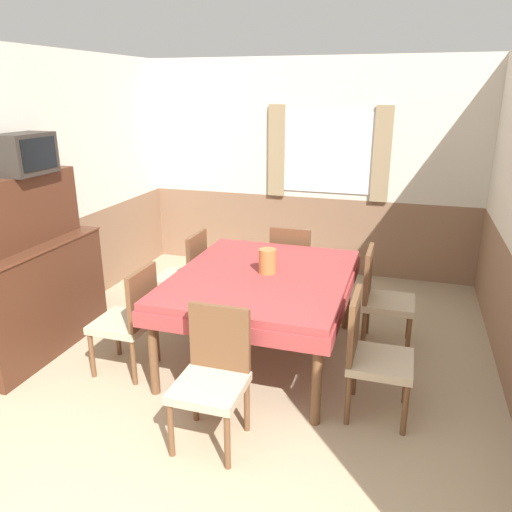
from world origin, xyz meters
TOP-DOWN VIEW (x-y plane):
  - wall_back at (0.01, 4.59)m, footprint 4.52×0.10m
  - wall_left at (-2.08, 2.28)m, footprint 0.05×4.97m
  - dining_table at (0.11, 2.25)m, footprint 1.44×1.75m
  - chair_right_far at (1.06, 2.78)m, footprint 0.44×0.44m
  - chair_left_near at (-0.85, 1.71)m, footprint 0.44×0.44m
  - chair_head_window at (0.11, 3.36)m, footprint 0.44×0.44m
  - chair_right_near at (1.06, 1.71)m, footprint 0.44×0.44m
  - chair_head_near at (0.11, 1.13)m, footprint 0.44×0.44m
  - chair_left_far at (-0.85, 2.78)m, footprint 0.44×0.44m
  - sideboard at (-1.83, 1.78)m, footprint 0.46×1.41m
  - tv at (-1.82, 1.91)m, footprint 0.29×0.48m
  - vase at (0.14, 2.28)m, footprint 0.15×0.15m

SIDE VIEW (x-z plane):
  - chair_right_far at x=1.06m, z-range 0.03..0.94m
  - chair_left_near at x=-0.85m, z-range 0.03..0.94m
  - chair_head_window at x=0.11m, z-range 0.03..0.94m
  - chair_right_near at x=1.06m, z-range 0.03..0.94m
  - chair_head_near at x=0.11m, z-range 0.03..0.94m
  - chair_left_far at x=-0.85m, z-range 0.03..0.94m
  - sideboard at x=-1.83m, z-range -0.11..1.45m
  - dining_table at x=0.11m, z-range 0.29..1.06m
  - vase at x=0.14m, z-range 0.77..0.98m
  - wall_left at x=-2.08m, z-range 0.00..2.60m
  - wall_back at x=0.01m, z-range 0.01..2.61m
  - tv at x=-1.82m, z-range 1.56..1.89m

